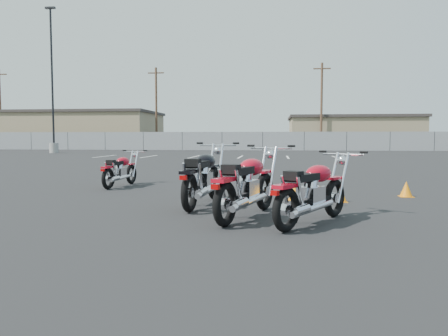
# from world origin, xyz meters

# --- Properties ---
(ground) EXTENTS (120.00, 120.00, 0.00)m
(ground) POSITION_xyz_m (0.00, 0.00, 0.00)
(ground) COLOR black
(ground) RESTS_ON ground
(motorcycle_front_red) EXTENTS (0.72, 1.85, 0.91)m
(motorcycle_front_red) POSITION_xyz_m (-2.70, 2.81, 0.41)
(motorcycle_front_red) COLOR black
(motorcycle_front_red) RESTS_ON ground
(motorcycle_second_black) EXTENTS (0.90, 2.34, 1.15)m
(motorcycle_second_black) POSITION_xyz_m (-0.11, 0.04, 0.52)
(motorcycle_second_black) COLOR black
(motorcycle_second_black) RESTS_ON ground
(motorcycle_third_red) EXTENTS (1.20, 2.25, 1.12)m
(motorcycle_third_red) POSITION_xyz_m (0.76, -1.12, 0.51)
(motorcycle_third_red) COLOR black
(motorcycle_third_red) RESTS_ON ground
(motorcycle_rear_red) EXTENTS (1.49, 1.97, 1.03)m
(motorcycle_rear_red) POSITION_xyz_m (1.73, -1.50, 0.47)
(motorcycle_rear_red) COLOR black
(motorcycle_rear_red) RESTS_ON ground
(training_cone_near) EXTENTS (0.26, 0.26, 0.31)m
(training_cone_near) POSITION_xyz_m (1.58, 0.92, 0.15)
(training_cone_near) COLOR orange
(training_cone_near) RESTS_ON ground
(training_cone_far) EXTENTS (0.22, 0.22, 0.27)m
(training_cone_far) POSITION_xyz_m (2.46, 0.75, 0.13)
(training_cone_far) COLOR orange
(training_cone_far) RESTS_ON ground
(training_cone_extra) EXTENTS (0.27, 0.27, 0.33)m
(training_cone_extra) POSITION_xyz_m (3.93, 1.67, 0.16)
(training_cone_extra) COLOR orange
(training_cone_extra) RESTS_ON ground
(light_pole_west) EXTENTS (0.80, 0.70, 11.56)m
(light_pole_west) POSITION_xyz_m (-16.58, 25.66, 3.11)
(light_pole_west) COLOR gray
(light_pole_west) RESTS_ON ground
(chainlink_fence) EXTENTS (80.06, 0.06, 1.80)m
(chainlink_fence) POSITION_xyz_m (-0.00, 35.00, 0.90)
(chainlink_fence) COLOR gray
(chainlink_fence) RESTS_ON ground
(tan_building_west) EXTENTS (18.40, 10.40, 4.30)m
(tan_building_west) POSITION_xyz_m (-22.00, 42.00, 2.16)
(tan_building_west) COLOR #8C7C5A
(tan_building_west) RESTS_ON ground
(tan_building_east) EXTENTS (14.40, 9.40, 3.70)m
(tan_building_east) POSITION_xyz_m (10.00, 44.00, 1.86)
(tan_building_east) COLOR #8C7C5A
(tan_building_east) RESTS_ON ground
(utility_pole_a) EXTENTS (1.80, 0.24, 9.00)m
(utility_pole_a) POSITION_xyz_m (-30.00, 39.00, 4.69)
(utility_pole_a) COLOR #483021
(utility_pole_a) RESTS_ON ground
(utility_pole_b) EXTENTS (1.80, 0.24, 9.00)m
(utility_pole_b) POSITION_xyz_m (-12.00, 40.00, 4.69)
(utility_pole_b) COLOR #483021
(utility_pole_b) RESTS_ON ground
(utility_pole_c) EXTENTS (1.80, 0.24, 9.00)m
(utility_pole_c) POSITION_xyz_m (6.00, 39.00, 4.69)
(utility_pole_c) COLOR #483021
(utility_pole_c) RESTS_ON ground
(parking_line_stripes) EXTENTS (15.12, 4.00, 0.01)m
(parking_line_stripes) POSITION_xyz_m (-2.50, 20.00, 0.00)
(parking_line_stripes) COLOR silver
(parking_line_stripes) RESTS_ON ground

